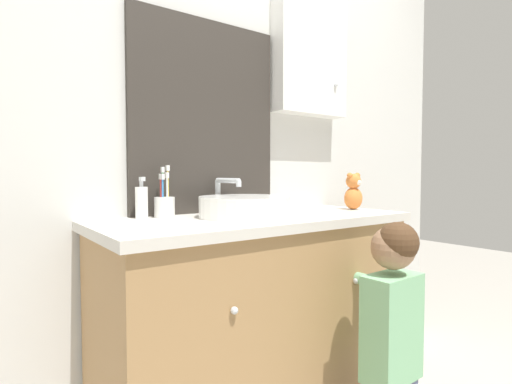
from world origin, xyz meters
name	(u,v)px	position (x,y,z in m)	size (l,w,h in m)	color
wall_back	(224,128)	(0.02, 0.62, 1.27)	(3.20, 0.18, 2.50)	silver
vanity_counter	(258,326)	(0.00, 0.33, 0.45)	(1.27, 0.54, 0.90)	#A37A4C
sink_basin	(244,206)	(-0.06, 0.34, 0.94)	(0.36, 0.41, 0.15)	white
toothbrush_holder	(164,205)	(-0.32, 0.51, 0.94)	(0.08, 0.08, 0.20)	silver
soap_dispenser	(142,202)	(-0.41, 0.52, 0.96)	(0.05, 0.05, 0.16)	white
child_figure	(391,333)	(0.24, -0.12, 0.51)	(0.22, 0.45, 0.90)	slate
teddy_bear	(353,192)	(0.54, 0.30, 0.98)	(0.10, 0.08, 0.17)	orange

